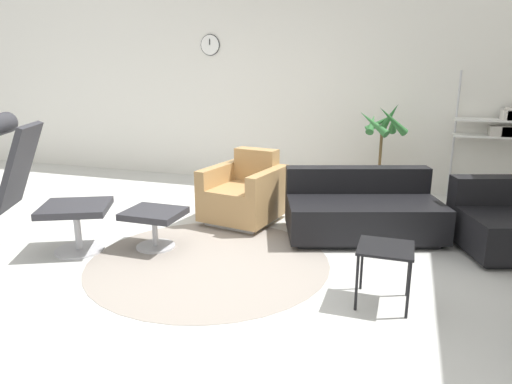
% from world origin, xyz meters
% --- Properties ---
extents(ground_plane, '(12.00, 12.00, 0.00)m').
position_xyz_m(ground_plane, '(0.00, 0.00, 0.00)').
color(ground_plane, silver).
extents(wall_back, '(12.00, 0.09, 2.80)m').
position_xyz_m(wall_back, '(-0.00, 2.80, 1.40)').
color(wall_back, silver).
rests_on(wall_back, ground_plane).
extents(round_rug, '(2.09, 2.09, 0.01)m').
position_xyz_m(round_rug, '(-0.07, -0.27, 0.00)').
color(round_rug, gray).
rests_on(round_rug, ground_plane).
extents(lounge_chair, '(1.08, 0.86, 1.26)m').
position_xyz_m(lounge_chair, '(-1.57, -0.56, 0.72)').
color(lounge_chair, '#BCBCC1').
rests_on(lounge_chair, ground_plane).
extents(ottoman, '(0.52, 0.44, 0.36)m').
position_xyz_m(ottoman, '(-0.68, -0.13, 0.28)').
color(ottoman, '#BCBCC1').
rests_on(ottoman, ground_plane).
extents(armchair_red, '(0.85, 0.90, 0.76)m').
position_xyz_m(armchair_red, '(-0.15, 0.88, 0.29)').
color(armchair_red, silver).
rests_on(armchair_red, ground_plane).
extents(couch_low, '(1.67, 1.26, 0.64)m').
position_xyz_m(couch_low, '(1.11, 0.83, 0.24)').
color(couch_low, black).
rests_on(couch_low, ground_plane).
extents(side_table, '(0.38, 0.38, 0.43)m').
position_xyz_m(side_table, '(1.40, -0.55, 0.37)').
color(side_table, black).
rests_on(side_table, ground_plane).
extents(potted_plant, '(0.63, 0.57, 1.25)m').
position_xyz_m(potted_plant, '(1.18, 2.16, 0.48)').
color(potted_plant, brown).
rests_on(potted_plant, ground_plane).
extents(shelf_unit, '(1.01, 0.28, 1.62)m').
position_xyz_m(shelf_unit, '(2.62, 2.55, 0.98)').
color(shelf_unit, '#BCBCC1').
rests_on(shelf_unit, ground_plane).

